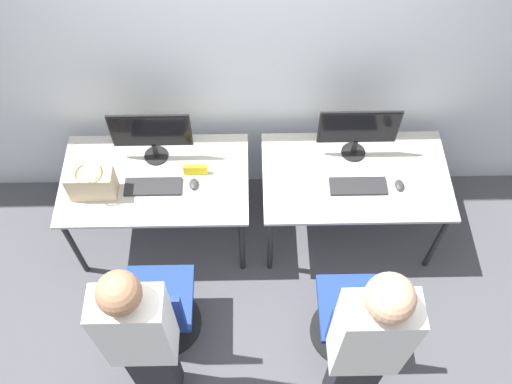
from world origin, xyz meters
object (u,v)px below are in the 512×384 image
(handbag, at_px, (91,183))
(keyboard_right, at_px, (358,186))
(mouse_right, at_px, (399,185))
(office_chair_right, at_px, (353,320))
(mouse_left, at_px, (194,184))
(monitor_left, at_px, (151,134))
(person_right, at_px, (365,348))
(office_chair_left, at_px, (159,310))
(person_left, at_px, (142,340))
(keyboard_left, at_px, (153,187))
(monitor_right, at_px, (358,130))

(handbag, bearing_deg, keyboard_right, 0.49)
(mouse_right, xyz_separation_m, office_chair_right, (-0.35, -0.79, -0.35))
(mouse_left, bearing_deg, mouse_right, -1.44)
(keyboard_right, height_order, mouse_right, mouse_right)
(mouse_left, distance_m, handbag, 0.66)
(monitor_left, distance_m, person_right, 1.89)
(office_chair_left, relative_size, person_left, 0.57)
(mouse_left, relative_size, office_chair_right, 0.10)
(keyboard_left, distance_m, mouse_right, 1.63)
(monitor_left, bearing_deg, mouse_right, -9.86)
(keyboard_right, bearing_deg, person_left, -140.52)
(office_chair_right, bearing_deg, person_right, -98.74)
(office_chair_right, distance_m, person_right, 0.67)
(monitor_left, relative_size, handbag, 1.77)
(monitor_right, height_order, person_right, person_right)
(person_left, distance_m, monitor_right, 1.89)
(monitor_left, relative_size, mouse_right, 5.91)
(mouse_left, xyz_separation_m, person_left, (-0.21, -1.11, 0.15))
(keyboard_left, distance_m, monitor_right, 1.40)
(office_chair_left, xyz_separation_m, mouse_right, (1.58, 0.71, 0.35))
(monitor_right, bearing_deg, office_chair_left, -142.77)
(keyboard_right, relative_size, handbag, 1.26)
(person_left, relative_size, person_right, 0.94)
(mouse_left, distance_m, monitor_right, 1.14)
(keyboard_left, relative_size, office_chair_right, 0.41)
(person_left, xyz_separation_m, monitor_right, (1.30, 1.36, 0.08))
(monitor_right, height_order, handbag, monitor_right)
(office_chair_left, xyz_separation_m, office_chair_right, (1.24, -0.09, 0.00))
(person_left, bearing_deg, office_chair_left, 91.12)
(keyboard_right, xyz_separation_m, handbag, (-1.74, -0.01, 0.11))
(mouse_right, bearing_deg, person_left, -145.76)
(keyboard_right, bearing_deg, person_right, -96.49)
(keyboard_left, relative_size, person_left, 0.24)
(person_left, bearing_deg, monitor_right, 46.26)
(keyboard_left, relative_size, keyboard_right, 1.00)
(keyboard_left, relative_size, mouse_left, 4.19)
(mouse_left, height_order, mouse_right, same)
(keyboard_right, bearing_deg, monitor_right, 90.00)
(person_left, bearing_deg, mouse_left, 79.05)
(mouse_left, relative_size, handbag, 0.30)
(monitor_right, relative_size, handbag, 1.77)
(person_left, xyz_separation_m, mouse_right, (1.58, 1.07, -0.15))
(office_chair_left, bearing_deg, person_left, -88.88)
(office_chair_left, xyz_separation_m, keyboard_right, (1.31, 0.71, 0.34))
(mouse_right, bearing_deg, monitor_right, 133.39)
(keyboard_right, distance_m, office_chair_right, 0.87)
(keyboard_right, xyz_separation_m, mouse_right, (0.27, -0.00, 0.01))
(mouse_right, bearing_deg, office_chair_right, -113.76)
(person_left, relative_size, mouse_right, 17.84)
(keyboard_left, xyz_separation_m, keyboard_right, (1.36, -0.02, 0.00))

